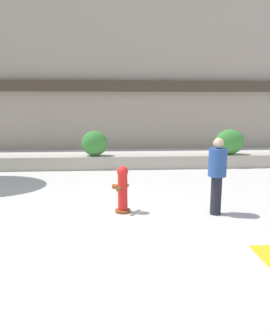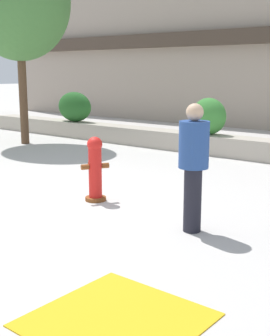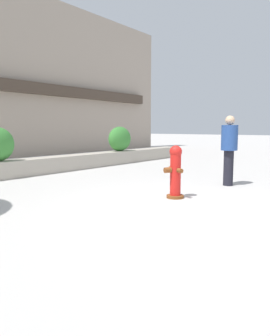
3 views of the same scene
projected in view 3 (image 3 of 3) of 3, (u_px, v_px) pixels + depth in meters
The scene contains 5 objects.
ground_plane at pixel (195, 211), 5.69m from camera, with size 120.00×120.00×0.00m, color #BCB7B2.
planter_wall_low at pixel (5, 170), 9.32m from camera, with size 18.00×0.70×0.50m, color #ADA393.
hedge_bush_2 at pixel (120, 139), 13.16m from camera, with size 1.14×0.66×0.98m, color #387F33.
fire_hydrant at pixel (175, 171), 6.66m from camera, with size 0.49×0.48×1.08m.
pedestrian at pixel (229, 146), 8.07m from camera, with size 0.46×0.46×1.73m.
Camera 3 is at (-5.03, -2.59, 1.43)m, focal length 35.00 mm.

